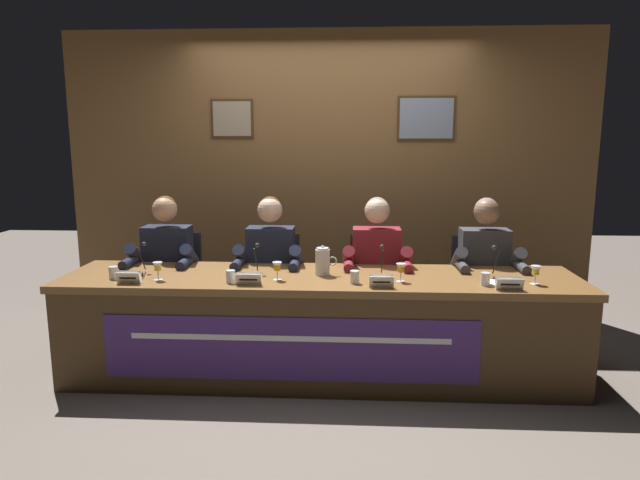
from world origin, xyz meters
TOP-DOWN VIEW (x-y plane):
  - ground_plane at (0.00, 0.00)m, footprint 12.00×12.00m
  - wall_back_panelled at (0.00, 1.39)m, footprint 4.75×0.14m
  - conference_table at (-0.00, -0.11)m, footprint 3.55×0.79m
  - chair_far_left at (-1.22, 0.58)m, footprint 0.44×0.44m
  - panelist_far_left at (-1.22, 0.38)m, footprint 0.51×0.48m
  - nameplate_far_left at (-1.23, -0.28)m, footprint 0.15×0.06m
  - juice_glass_far_left at (-1.07, -0.19)m, footprint 0.06×0.06m
  - water_cup_far_left at (-1.38, -0.17)m, footprint 0.06×0.06m
  - microphone_far_left at (-1.25, -0.04)m, footprint 0.06×0.17m
  - chair_center_left at (-0.41, 0.58)m, footprint 0.44×0.44m
  - panelist_center_left at (-0.41, 0.38)m, footprint 0.51×0.48m
  - nameplate_center_left at (-0.45, -0.28)m, footprint 0.17×0.06m
  - juice_glass_center_left at (-0.28, -0.14)m, footprint 0.06×0.06m
  - water_cup_center_left at (-0.57, -0.23)m, footprint 0.06×0.06m
  - microphone_center_left at (-0.44, -0.04)m, footprint 0.06×0.17m
  - chair_center_right at (0.41, 0.58)m, footprint 0.44×0.44m
  - panelist_center_right at (0.41, 0.38)m, footprint 0.51×0.48m
  - nameplate_center_right at (0.41, -0.29)m, footprint 0.16×0.06m
  - juice_glass_center_right at (0.54, -0.14)m, footprint 0.06×0.06m
  - water_cup_center_right at (0.24, -0.20)m, footprint 0.06×0.06m
  - microphone_center_right at (0.42, -0.05)m, footprint 0.06×0.17m
  - chair_far_right at (1.22, 0.58)m, footprint 0.44×0.44m
  - panelist_far_right at (1.22, 0.38)m, footprint 0.51×0.48m
  - nameplate_far_right at (1.20, -0.31)m, footprint 0.17×0.06m
  - juice_glass_far_right at (1.41, -0.16)m, footprint 0.06×0.06m
  - water_cup_far_right at (1.08, -0.20)m, footprint 0.06×0.06m
  - microphone_far_right at (1.19, -0.03)m, footprint 0.06×0.17m
  - water_pitcher_central at (0.02, 0.02)m, footprint 0.15×0.10m
  - document_stack_far_right at (1.18, -0.17)m, footprint 0.23×0.18m

SIDE VIEW (x-z plane):
  - ground_plane at x=0.00m, z-range 0.00..0.00m
  - chair_far_left at x=-1.22m, z-range -0.01..0.88m
  - chair_center_left at x=-0.41m, z-range -0.01..0.88m
  - chair_center_right at x=0.41m, z-range -0.01..0.88m
  - chair_far_right at x=1.22m, z-range -0.01..0.88m
  - conference_table at x=0.00m, z-range 0.14..0.86m
  - panelist_far_left at x=-1.22m, z-range 0.10..1.32m
  - panelist_center_left at x=-0.41m, z-range 0.10..1.32m
  - panelist_center_right at x=0.41m, z-range 0.10..1.32m
  - panelist_far_right at x=1.22m, z-range 0.10..1.32m
  - document_stack_far_right at x=1.18m, z-range 0.72..0.74m
  - water_cup_far_left at x=-1.38m, z-range 0.72..0.80m
  - water_cup_center_left at x=-0.57m, z-range 0.72..0.80m
  - water_cup_center_right at x=0.24m, z-range 0.72..0.80m
  - water_cup_far_right at x=1.08m, z-range 0.72..0.80m
  - nameplate_far_left at x=-1.23m, z-range 0.73..0.80m
  - nameplate_center_left at x=-0.45m, z-range 0.73..0.80m
  - nameplate_far_right at x=1.20m, z-range 0.73..0.80m
  - nameplate_center_right at x=0.41m, z-range 0.73..0.80m
  - microphone_far_left at x=-1.25m, z-range 0.69..0.91m
  - microphone_center_left at x=-0.44m, z-range 0.69..0.91m
  - microphone_center_right at x=0.42m, z-range 0.69..0.91m
  - microphone_far_right at x=1.19m, z-range 0.69..0.91m
  - juice_glass_far_left at x=-1.07m, z-range 0.75..0.87m
  - juice_glass_center_left at x=-0.28m, z-range 0.75..0.87m
  - juice_glass_center_right at x=0.54m, z-range 0.75..0.87m
  - juice_glass_far_right at x=1.41m, z-range 0.75..0.87m
  - water_pitcher_central at x=0.02m, z-range 0.71..0.92m
  - wall_back_panelled at x=0.00m, z-range 0.00..2.60m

